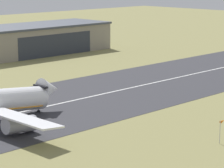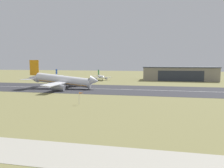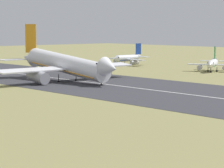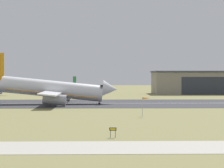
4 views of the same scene
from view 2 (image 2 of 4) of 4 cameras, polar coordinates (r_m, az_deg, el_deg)
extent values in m
plane|color=olive|center=(83.07, -6.31, -6.69)|extent=(687.46, 687.46, 0.00)
cube|color=#333338|center=(142.01, 1.49, -1.40)|extent=(447.46, 48.92, 0.06)
cube|color=silver|center=(142.00, 1.49, -1.38)|extent=(402.71, 0.70, 0.01)
cube|color=#B2AD9E|center=(49.25, -21.20, -15.98)|extent=(335.59, 11.68, 0.05)
cube|color=gray|center=(221.67, 17.16, 2.53)|extent=(67.56, 26.33, 12.16)
cube|color=#424751|center=(221.41, 17.21, 4.22)|extent=(68.56, 27.33, 0.90)
cube|color=#2D333D|center=(208.60, 17.47, 2.00)|extent=(40.53, 0.12, 9.72)
cylinder|color=white|center=(148.96, -12.52, 0.99)|extent=(37.76, 6.69, 9.74)
cone|color=white|center=(141.80, -4.58, 0.87)|extent=(6.15, 6.18, 6.60)
cone|color=white|center=(159.08, -19.90, 1.47)|extent=(7.90, 5.60, 6.17)
cube|color=black|center=(142.54, -5.75, 1.37)|extent=(1.22, 5.19, 0.55)
cube|color=orange|center=(149.11, -12.50, 0.35)|extent=(33.46, 6.32, 3.52)
cube|color=white|center=(135.32, -14.72, 0.00)|extent=(6.39, 23.69, 0.99)
cylinder|color=#A8A8B2|center=(136.73, -13.90, -0.82)|extent=(8.31, 3.91, 4.54)
cube|color=white|center=(162.44, -10.18, 1.05)|extent=(6.39, 23.69, 0.99)
cylinder|color=#A8A8B2|center=(160.45, -10.01, 0.23)|extent=(8.31, 3.91, 4.54)
cube|color=orange|center=(158.17, -19.65, 4.04)|extent=(6.62, 0.39, 10.34)
cube|color=white|center=(152.19, -21.16, 1.18)|extent=(5.94, 9.40, 0.24)
cube|color=white|center=(165.38, -18.33, 1.62)|extent=(5.94, 9.40, 0.24)
cylinder|color=black|center=(143.35, -6.08, -0.84)|extent=(0.24, 0.24, 2.63)
cylinder|color=black|center=(143.49, -6.07, -1.28)|extent=(0.84, 0.84, 0.44)
cylinder|color=black|center=(145.97, -12.96, -0.84)|extent=(0.24, 0.24, 2.63)
cylinder|color=black|center=(146.10, -12.95, -1.27)|extent=(0.84, 0.84, 0.44)
cylinder|color=black|center=(152.62, -11.85, -0.53)|extent=(0.24, 0.24, 2.63)
cylinder|color=black|center=(152.75, -11.84, -0.94)|extent=(0.84, 0.84, 0.44)
cylinder|color=silver|center=(225.91, -15.11, 1.97)|extent=(3.15, 12.46, 3.09)
cone|color=silver|center=(219.16, -16.00, 1.83)|extent=(3.11, 2.80, 3.09)
cone|color=silver|center=(233.10, -14.22, 2.24)|extent=(2.80, 3.73, 2.79)
cube|color=black|center=(220.47, -15.82, 2.02)|extent=(2.64, 1.11, 0.44)
cube|color=navy|center=(225.97, -15.10, 1.75)|extent=(2.99, 11.21, 0.20)
cube|color=silver|center=(228.76, -16.60, 1.84)|extent=(10.04, 2.32, 0.40)
cylinder|color=#A8A8B2|center=(228.06, -16.47, 1.52)|extent=(1.94, 4.03, 1.92)
cube|color=silver|center=(222.84, -13.63, 1.82)|extent=(10.04, 2.32, 0.40)
cylinder|color=#A8A8B2|center=(222.86, -13.86, 1.50)|extent=(1.94, 4.03, 1.92)
cube|color=navy|center=(232.41, -14.30, 3.13)|extent=(0.29, 3.37, 5.26)
cube|color=silver|center=(234.70, -15.10, 2.22)|extent=(4.75, 2.97, 0.24)
cube|color=silver|center=(231.28, -13.36, 2.21)|extent=(4.75, 2.97, 0.24)
cylinder|color=black|center=(221.63, -15.68, 1.24)|extent=(0.24, 0.24, 1.84)
cylinder|color=black|center=(221.68, -15.67, 1.06)|extent=(0.84, 0.84, 0.44)
cylinder|color=black|center=(227.15, -15.48, 1.35)|extent=(0.24, 0.24, 1.84)
cylinder|color=black|center=(227.20, -15.48, 1.18)|extent=(0.84, 0.84, 0.44)
cylinder|color=black|center=(225.48, -14.64, 1.34)|extent=(0.24, 0.24, 1.84)
cylinder|color=black|center=(225.53, -14.64, 1.17)|extent=(0.84, 0.84, 0.44)
cylinder|color=white|center=(210.30, -2.94, 1.88)|extent=(9.64, 13.22, 3.00)
cone|color=white|center=(202.49, -2.29, 1.72)|extent=(3.97, 3.87, 3.00)
cone|color=white|center=(218.53, -3.58, 2.17)|extent=(4.18, 4.49, 2.70)
cube|color=black|center=(203.87, -2.41, 1.92)|extent=(2.75, 2.27, 0.44)
cube|color=#1E7238|center=(210.36, -2.94, 1.65)|extent=(8.81, 11.98, 0.20)
cube|color=white|center=(208.54, -4.43, 1.69)|extent=(8.46, 6.43, 0.40)
cylinder|color=#A8A8B2|center=(208.34, -4.21, 1.36)|extent=(3.62, 4.31, 1.86)
cube|color=white|center=(211.76, -1.43, 1.77)|extent=(8.46, 6.43, 0.40)
cylinder|color=#A8A8B2|center=(211.19, -1.56, 1.43)|extent=(3.62, 4.31, 1.86)
cube|color=#1E7238|center=(217.81, -3.54, 3.08)|extent=(1.93, 2.94, 5.11)
cube|color=white|center=(217.41, -4.53, 2.12)|extent=(5.41, 4.83, 0.24)
cube|color=white|center=(219.46, -2.61, 2.16)|extent=(5.41, 4.83, 0.24)
cylinder|color=black|center=(205.12, -2.49, 1.10)|extent=(0.24, 0.24, 1.85)
cylinder|color=black|center=(205.18, -2.49, 0.90)|extent=(0.84, 0.84, 0.44)
cylinder|color=black|center=(210.20, -3.42, 1.21)|extent=(0.24, 0.24, 1.85)
cylinder|color=black|center=(210.26, -3.42, 1.02)|extent=(0.84, 0.84, 0.44)
cylinder|color=black|center=(211.21, -2.48, 1.24)|extent=(0.24, 0.24, 1.85)
cylinder|color=black|center=(211.27, -2.48, 1.05)|extent=(0.84, 0.84, 0.44)
cylinder|color=#B7B7BC|center=(93.53, -8.61, -3.72)|extent=(0.14, 0.14, 5.08)
cone|color=orange|center=(92.95, -7.96, -2.34)|extent=(1.97, 0.87, 0.60)
camera|label=1|loc=(130.22, -67.73, 10.38)|focal=85.00mm
camera|label=3|loc=(85.37, 81.27, 0.85)|focal=85.00mm
camera|label=4|loc=(51.66, -109.90, -9.82)|focal=70.00mm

